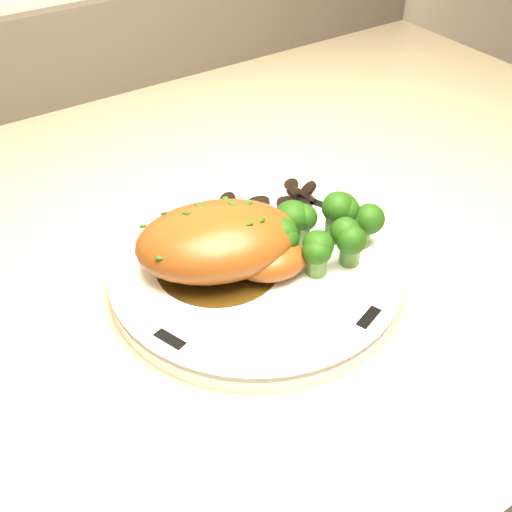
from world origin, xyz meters
TOP-DOWN VIEW (x-y plane):
  - plate at (0.63, 1.57)m, footprint 0.27×0.27m
  - rim_accent_0 at (0.74, 1.61)m, footprint 0.02×0.03m
  - rim_accent_1 at (0.60, 1.67)m, footprint 0.03×0.02m
  - rim_accent_2 at (0.53, 1.53)m, footprint 0.02×0.03m
  - rim_accent_3 at (0.67, 1.47)m, footprint 0.03×0.02m
  - gravy_pool at (0.61, 1.59)m, footprint 0.11×0.11m
  - chicken_breast at (0.61, 1.58)m, footprint 0.16×0.13m
  - mushroom_pile at (0.69, 1.62)m, footprint 0.08×0.06m
  - broccoli_florets at (0.69, 1.55)m, footprint 0.10×0.07m

SIDE VIEW (x-z plane):
  - plate at x=0.63m, z-range 0.96..0.98m
  - rim_accent_0 at x=0.74m, z-range 0.98..0.98m
  - rim_accent_1 at x=0.60m, z-range 0.98..0.98m
  - rim_accent_2 at x=0.53m, z-range 0.98..0.98m
  - rim_accent_3 at x=0.67m, z-range 0.98..0.98m
  - gravy_pool at x=0.61m, z-range 0.98..0.98m
  - mushroom_pile at x=0.69m, z-range 0.97..0.99m
  - broccoli_florets at x=0.69m, z-range 0.98..1.02m
  - chicken_breast at x=0.61m, z-range 0.98..1.03m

